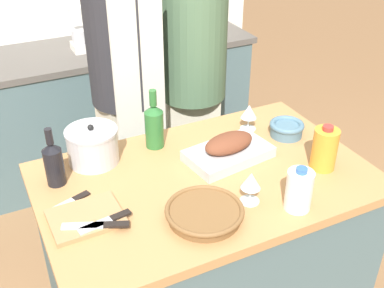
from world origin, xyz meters
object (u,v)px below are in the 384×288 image
Objects in this scene: wine_bottle_dark at (54,162)px; mixing_bowl at (287,128)px; wine_glass_left at (251,182)px; knife_bread at (107,221)px; cutting_board at (86,218)px; juice_jug at (325,149)px; knife_paring at (71,202)px; person_cook_guest at (192,77)px; person_cook_aproned at (124,76)px; stand_mixer at (85,32)px; stock_pot at (93,146)px; milk_jug at (299,190)px; knife_chef at (98,225)px; wine_bottle_green at (154,125)px; wicker_basket at (204,213)px; wine_glass_right at (249,113)px; roasting_pan at (229,150)px; condiment_bottle_extra at (204,27)px; condiment_bottle_short at (190,15)px.

mixing_bowl is at bearing -5.07° from wine_bottle_dark.
wine_glass_left is 0.65× the size of knife_bread.
wine_bottle_dark reaches higher than cutting_board.
knife_paring is (-0.96, 0.22, -0.08)m from juice_jug.
person_cook_aproned is at bearing -150.11° from person_cook_guest.
stand_mixer is at bearing 105.70° from juice_jug.
wine_glass_left is (0.60, -0.42, -0.01)m from wine_bottle_dark.
wine_bottle_dark is (-0.17, -0.09, 0.02)m from stock_pot.
knife_chef is at bearing 163.81° from milk_jug.
wine_bottle_green is at bearing 40.91° from cutting_board.
person_cook_aproned is at bearing 65.55° from knife_chef.
wine_glass_right is (0.46, 0.47, 0.06)m from wicker_basket.
person_cook_aproned is (-0.11, 1.03, 0.03)m from wine_glass_left.
wine_bottle_dark reaches higher than knife_chef.
wicker_basket is at bearing -24.91° from cutting_board.
wine_bottle_green is at bearing -108.78° from person_cook_guest.
juice_jug reaches higher than wine_glass_right.
knife_chef is at bearing 163.68° from wicker_basket.
juice_jug is at bearing -20.18° from wine_bottle_dark.
wicker_basket is at bearing -19.38° from knife_bread.
person_cook_guest reaches higher than stock_pot.
roasting_pan is 2.21× the size of condiment_bottle_extra.
person_cook_guest reaches higher than knife_bread.
mixing_bowl is at bearing -11.86° from stock_pot.
wicker_basket is 0.57m from stock_pot.
wine_bottle_green is (0.40, 0.35, 0.09)m from cutting_board.
cutting_board is 2.04× the size of wine_glass_right.
milk_jug is 0.17m from wine_glass_left.
condiment_bottle_short is (0.86, 1.42, -0.02)m from wine_bottle_green.
wine_glass_right is 0.56× the size of knife_chef.
wine_bottle_dark is at bearing -153.63° from stock_pot.
person_cook_guest is (-0.36, -0.56, -0.08)m from condiment_bottle_extra.
mixing_bowl is at bearing 58.74° from milk_jug.
mixing_bowl reaches higher than knife_chef.
condiment_bottle_extra is (0.29, 1.60, -0.01)m from juice_jug.
wine_bottle_dark is at bearing 174.93° from mixing_bowl.
knife_chef is (-0.92, 0.03, -0.07)m from juice_jug.
wine_bottle_dark is 1.42× the size of knife_paring.
cutting_board is 1.69m from stand_mixer.
wine_bottle_green is (-0.56, 0.18, 0.07)m from mixing_bowl.
roasting_pan reaches higher than mixing_bowl.
wine_bottle_green is 1.10× the size of wine_bottle_dark.
roasting_pan is at bearing 48.17° from wicker_basket.
stock_pot is at bearing -130.44° from person_cook_aproned.
condiment_bottle_short reaches higher than cutting_board.
knife_paring is at bearing -117.85° from person_cook_guest.
wicker_basket is 0.99× the size of stand_mixer.
knife_chef is at bearing 178.09° from juice_jug.
juice_jug is at bearing -75.29° from wine_glass_right.
person_cook_aproned is (-0.18, 0.75, 0.07)m from roasting_pan.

